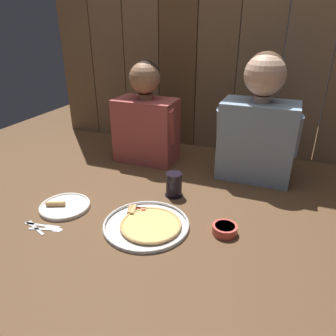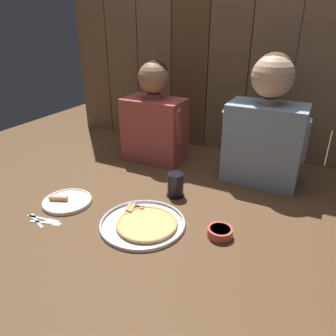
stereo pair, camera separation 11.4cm
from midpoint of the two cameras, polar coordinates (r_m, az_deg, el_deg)
ground_plane at (r=1.38m, az=-3.63°, el=-8.52°), size 3.20×3.20×0.00m
pizza_tray at (r=1.32m, az=-6.19°, el=-10.02°), size 0.35×0.35×0.03m
dinner_plate at (r=1.52m, az=-20.15°, el=-6.50°), size 0.22×0.22×0.03m
drinking_glass at (r=1.50m, az=-1.11°, el=-3.05°), size 0.09×0.09×0.12m
dipping_bowl at (r=1.28m, az=7.58°, el=-10.85°), size 0.10×0.10×0.04m
table_fork at (r=1.44m, az=-24.97°, el=-9.63°), size 0.13×0.06×0.01m
table_knife at (r=1.44m, az=-23.84°, el=-9.44°), size 0.16×0.04×0.01m
table_spoon at (r=1.39m, az=-22.45°, el=-10.14°), size 0.14×0.06×0.01m
diner_left at (r=1.84m, az=-5.80°, el=8.93°), size 0.38×0.21×0.57m
diner_right at (r=1.65m, az=14.07°, el=7.82°), size 0.41×0.22×0.63m
wooden_backdrop_wall at (r=1.97m, az=7.42°, el=24.50°), size 2.19×0.03×1.50m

